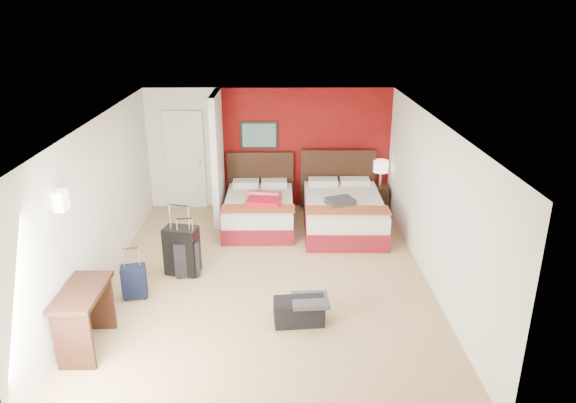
{
  "coord_description": "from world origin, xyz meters",
  "views": [
    {
      "loc": [
        0.18,
        -7.38,
        4.08
      ],
      "look_at": [
        0.34,
        0.8,
        1.0
      ],
      "focal_mm": 33.02,
      "sensor_mm": 36.0,
      "label": 1
    }
  ],
  "objects_px": {
    "red_suitcase_open": "(264,198)",
    "suitcase_navy": "(134,283)",
    "nightstand": "(379,198)",
    "suitcase_black": "(182,252)",
    "duffel_bag": "(299,311)",
    "desk": "(85,319)",
    "suitcase_charcoal": "(187,260)",
    "bed_right": "(343,214)",
    "bed_left": "(259,212)",
    "table_lamp": "(381,173)"
  },
  "relations": [
    {
      "from": "bed_right",
      "to": "suitcase_navy",
      "type": "relative_size",
      "value": 4.28
    },
    {
      "from": "suitcase_navy",
      "to": "desk",
      "type": "bearing_deg",
      "value": -113.91
    },
    {
      "from": "suitcase_charcoal",
      "to": "desk",
      "type": "height_order",
      "value": "desk"
    },
    {
      "from": "bed_right",
      "to": "desk",
      "type": "height_order",
      "value": "desk"
    },
    {
      "from": "bed_left",
      "to": "suitcase_black",
      "type": "xyz_separation_m",
      "value": [
        -1.16,
        -1.94,
        0.1
      ]
    },
    {
      "from": "desk",
      "to": "suitcase_black",
      "type": "bearing_deg",
      "value": 66.28
    },
    {
      "from": "suitcase_black",
      "to": "suitcase_navy",
      "type": "relative_size",
      "value": 1.58
    },
    {
      "from": "table_lamp",
      "to": "duffel_bag",
      "type": "distance_m",
      "value": 4.57
    },
    {
      "from": "bed_right",
      "to": "bed_left",
      "type": "bearing_deg",
      "value": 174.12
    },
    {
      "from": "table_lamp",
      "to": "red_suitcase_open",
      "type": "bearing_deg",
      "value": -159.58
    },
    {
      "from": "desk",
      "to": "table_lamp",
      "type": "bearing_deg",
      "value": 46.45
    },
    {
      "from": "bed_right",
      "to": "desk",
      "type": "bearing_deg",
      "value": -133.3
    },
    {
      "from": "bed_right",
      "to": "desk",
      "type": "distance_m",
      "value": 5.15
    },
    {
      "from": "duffel_bag",
      "to": "desk",
      "type": "height_order",
      "value": "desk"
    },
    {
      "from": "table_lamp",
      "to": "suitcase_navy",
      "type": "distance_m",
      "value": 5.47
    },
    {
      "from": "suitcase_navy",
      "to": "desk",
      "type": "distance_m",
      "value": 1.24
    },
    {
      "from": "table_lamp",
      "to": "suitcase_charcoal",
      "type": "bearing_deg",
      "value": -141.83
    },
    {
      "from": "suitcase_charcoal",
      "to": "desk",
      "type": "relative_size",
      "value": 0.57
    },
    {
      "from": "nightstand",
      "to": "bed_left",
      "type": "bearing_deg",
      "value": -154.45
    },
    {
      "from": "bed_right",
      "to": "red_suitcase_open",
      "type": "height_order",
      "value": "red_suitcase_open"
    },
    {
      "from": "bed_left",
      "to": "bed_right",
      "type": "height_order",
      "value": "bed_right"
    },
    {
      "from": "red_suitcase_open",
      "to": "suitcase_black",
      "type": "relative_size",
      "value": 1.11
    },
    {
      "from": "duffel_bag",
      "to": "red_suitcase_open",
      "type": "bearing_deg",
      "value": 94.93
    },
    {
      "from": "nightstand",
      "to": "suitcase_charcoal",
      "type": "height_order",
      "value": "suitcase_charcoal"
    },
    {
      "from": "bed_right",
      "to": "suitcase_navy",
      "type": "xyz_separation_m",
      "value": [
        -3.34,
        -2.46,
        -0.07
      ]
    },
    {
      "from": "red_suitcase_open",
      "to": "suitcase_navy",
      "type": "distance_m",
      "value": 3.18
    },
    {
      "from": "nightstand",
      "to": "duffel_bag",
      "type": "xyz_separation_m",
      "value": [
        -1.83,
        -4.13,
        -0.1
      ]
    },
    {
      "from": "nightstand",
      "to": "suitcase_navy",
      "type": "height_order",
      "value": "nightstand"
    },
    {
      "from": "bed_left",
      "to": "suitcase_charcoal",
      "type": "distance_m",
      "value": 2.27
    },
    {
      "from": "duffel_bag",
      "to": "desk",
      "type": "bearing_deg",
      "value": -173.62
    },
    {
      "from": "bed_left",
      "to": "suitcase_charcoal",
      "type": "bearing_deg",
      "value": -117.67
    },
    {
      "from": "nightstand",
      "to": "suitcase_navy",
      "type": "xyz_separation_m",
      "value": [
        -4.21,
        -3.45,
        -0.03
      ]
    },
    {
      "from": "bed_left",
      "to": "desk",
      "type": "bearing_deg",
      "value": -117.15
    },
    {
      "from": "nightstand",
      "to": "suitcase_navy",
      "type": "bearing_deg",
      "value": -132.72
    },
    {
      "from": "nightstand",
      "to": "duffel_bag",
      "type": "relative_size",
      "value": 0.81
    },
    {
      "from": "table_lamp",
      "to": "nightstand",
      "type": "bearing_deg",
      "value": 0.0
    },
    {
      "from": "red_suitcase_open",
      "to": "suitcase_navy",
      "type": "height_order",
      "value": "red_suitcase_open"
    },
    {
      "from": "bed_right",
      "to": "duffel_bag",
      "type": "distance_m",
      "value": 3.29
    },
    {
      "from": "suitcase_black",
      "to": "desk",
      "type": "bearing_deg",
      "value": -101.41
    },
    {
      "from": "table_lamp",
      "to": "desk",
      "type": "relative_size",
      "value": 0.54
    },
    {
      "from": "bed_right",
      "to": "table_lamp",
      "type": "xyz_separation_m",
      "value": [
        0.87,
        0.99,
        0.49
      ]
    },
    {
      "from": "bed_left",
      "to": "suitcase_navy",
      "type": "bearing_deg",
      "value": -122.64
    },
    {
      "from": "table_lamp",
      "to": "suitcase_black",
      "type": "distance_m",
      "value": 4.55
    },
    {
      "from": "bed_right",
      "to": "duffel_bag",
      "type": "height_order",
      "value": "bed_right"
    },
    {
      "from": "red_suitcase_open",
      "to": "desk",
      "type": "relative_size",
      "value": 0.86
    },
    {
      "from": "nightstand",
      "to": "table_lamp",
      "type": "distance_m",
      "value": 0.54
    },
    {
      "from": "duffel_bag",
      "to": "desk",
      "type": "relative_size",
      "value": 0.67
    },
    {
      "from": "nightstand",
      "to": "suitcase_black",
      "type": "relative_size",
      "value": 0.7
    },
    {
      "from": "bed_right",
      "to": "duffel_bag",
      "type": "relative_size",
      "value": 3.13
    },
    {
      "from": "red_suitcase_open",
      "to": "suitcase_navy",
      "type": "xyz_separation_m",
      "value": [
        -1.84,
        -2.56,
        -0.37
      ]
    }
  ]
}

